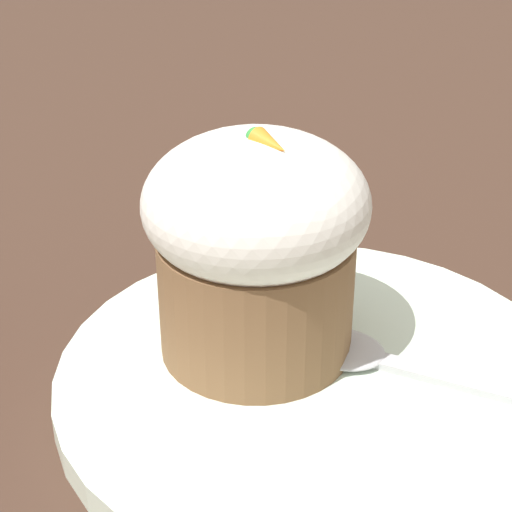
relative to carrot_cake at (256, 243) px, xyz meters
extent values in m
plane|color=#3D281E|center=(0.03, 0.01, -0.07)|extent=(4.00, 4.00, 0.00)
cylinder|color=silver|center=(0.03, 0.01, -0.07)|extent=(0.25, 0.25, 0.01)
cylinder|color=brown|center=(0.00, 0.00, -0.03)|extent=(0.09, 0.09, 0.06)
ellipsoid|color=white|center=(0.00, 0.00, 0.02)|extent=(0.10, 0.10, 0.07)
cone|color=orange|center=(0.01, 0.00, 0.05)|extent=(0.02, 0.01, 0.01)
sphere|color=green|center=(0.00, 0.00, 0.05)|extent=(0.01, 0.01, 0.01)
cube|color=#B7B7BC|center=(0.09, 0.05, -0.06)|extent=(0.09, 0.05, 0.00)
ellipsoid|color=#B7B7BC|center=(0.03, 0.03, -0.05)|extent=(0.05, 0.05, 0.01)
camera|label=1|loc=(0.27, -0.22, 0.19)|focal=60.00mm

